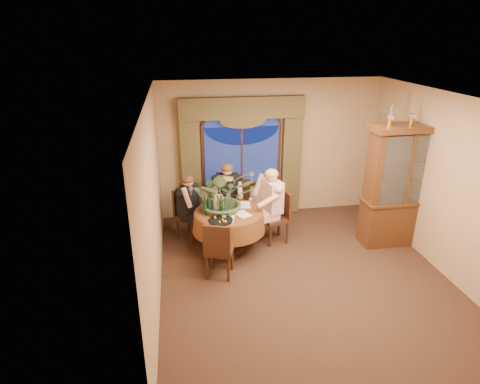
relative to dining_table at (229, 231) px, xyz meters
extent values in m
plane|color=black|center=(1.06, -0.99, -0.38)|extent=(5.00, 5.00, 0.00)
plane|color=#9C7A56|center=(1.06, 1.51, 1.02)|extent=(4.50, 0.00, 4.50)
plane|color=#9C7A56|center=(3.31, -0.99, 1.02)|extent=(0.00, 5.00, 5.00)
plane|color=white|center=(1.06, -0.99, 2.42)|extent=(5.00, 5.00, 0.00)
cube|color=#433C21|center=(-0.57, 1.39, 0.80)|extent=(0.38, 0.14, 2.32)
cube|color=#433C21|center=(1.49, 1.39, 0.80)|extent=(0.38, 0.14, 2.32)
cylinder|color=maroon|center=(0.00, 0.00, 0.00)|extent=(1.37, 1.37, 0.75)
cube|color=#3C1F0E|center=(3.05, -0.18, 0.73)|extent=(1.36, 0.54, 2.20)
cube|color=black|center=(0.88, 0.18, 0.10)|extent=(0.50, 0.50, 0.96)
cube|color=black|center=(0.29, 0.82, 0.10)|extent=(0.54, 0.54, 0.96)
cube|color=black|center=(-0.66, 0.57, 0.10)|extent=(0.59, 0.59, 0.96)
cube|color=black|center=(-0.25, -0.77, 0.10)|extent=(0.53, 0.53, 0.96)
imported|color=#405E3A|center=(-0.07, 0.11, 1.03)|extent=(1.04, 1.16, 0.90)
imported|color=#4B5A2F|center=(0.04, -0.07, 0.40)|extent=(0.15, 0.15, 0.05)
cylinder|color=black|center=(-0.17, -0.35, 0.39)|extent=(0.40, 0.40, 0.02)
cylinder|color=tan|center=(-0.22, 0.04, 0.54)|extent=(0.07, 0.07, 0.33)
cylinder|color=black|center=(-0.41, -0.05, 0.54)|extent=(0.07, 0.07, 0.33)
cylinder|color=black|center=(-0.13, -0.05, 0.54)|extent=(0.07, 0.07, 0.33)
cylinder|color=tan|center=(-0.40, 0.08, 0.54)|extent=(0.07, 0.07, 0.33)
cylinder|color=black|center=(-0.34, -0.01, 0.54)|extent=(0.07, 0.07, 0.33)
cylinder|color=black|center=(-0.30, 0.16, 0.54)|extent=(0.07, 0.07, 0.33)
cube|color=white|center=(0.22, -0.15, 0.38)|extent=(0.32, 0.36, 0.00)
cube|color=white|center=(0.31, 0.22, 0.38)|extent=(0.23, 0.32, 0.00)
cube|color=white|center=(-0.05, -0.30, 0.38)|extent=(0.27, 0.34, 0.00)
camera|label=1|loc=(-0.80, -6.25, 3.28)|focal=30.00mm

